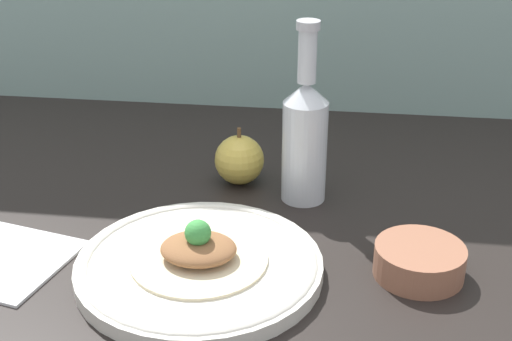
# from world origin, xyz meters

# --- Properties ---
(ground_plane) EXTENTS (1.80, 1.10, 0.04)m
(ground_plane) POSITION_xyz_m (0.00, 0.00, -0.02)
(ground_plane) COLOR black
(plate) EXTENTS (0.30, 0.30, 0.02)m
(plate) POSITION_xyz_m (-0.08, -0.06, 0.01)
(plate) COLOR silver
(plate) RESTS_ON ground_plane
(plated_food) EXTENTS (0.17, 0.17, 0.05)m
(plated_food) POSITION_xyz_m (-0.08, -0.06, 0.03)
(plated_food) COLOR beige
(plated_food) RESTS_ON plate
(cider_bottle) EXTENTS (0.06, 0.06, 0.26)m
(cider_bottle) POSITION_xyz_m (0.03, 0.16, 0.10)
(cider_bottle) COLOR silver
(cider_bottle) RESTS_ON ground_plane
(apple) EXTENTS (0.08, 0.08, 0.09)m
(apple) POSITION_xyz_m (-0.07, 0.19, 0.04)
(apple) COLOR gold
(apple) RESTS_ON ground_plane
(napkin) EXTENTS (0.18, 0.18, 0.01)m
(napkin) POSITION_xyz_m (-0.33, -0.06, 0.00)
(napkin) COLOR white
(napkin) RESTS_ON ground_plane
(dipping_bowl) EXTENTS (0.11, 0.11, 0.04)m
(dipping_bowl) POSITION_xyz_m (0.18, -0.03, 0.02)
(dipping_bowl) COLOR #996047
(dipping_bowl) RESTS_ON ground_plane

